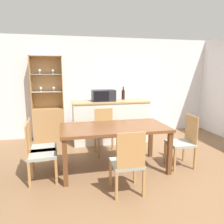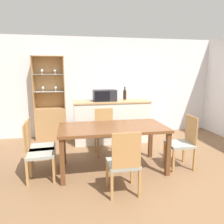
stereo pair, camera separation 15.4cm
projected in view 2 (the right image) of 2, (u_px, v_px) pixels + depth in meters
name	position (u px, v px, depth m)	size (l,w,h in m)	color
ground_plane	(156.00, 175.00, 3.60)	(18.00, 18.00, 0.00)	brown
wall_back	(120.00, 87.00, 5.90)	(6.80, 0.06, 2.55)	silver
kitchen_counter	(112.00, 121.00, 5.28)	(1.81, 0.61, 1.00)	silver
display_cabinet	(51.00, 116.00, 5.51)	(0.75, 0.33, 2.05)	tan
dining_table	(113.00, 131.00, 3.71)	(1.80, 0.91, 0.77)	brown
dining_chair_side_right_near	(182.00, 142.00, 3.85)	(0.44, 0.44, 0.92)	#999E93
dining_chair_head_near	(124.00, 163.00, 3.00)	(0.42, 0.42, 0.92)	#999E93
dining_chair_side_left_far	(39.00, 146.00, 3.66)	(0.45, 0.45, 0.92)	#999E93
dining_chair_head_far	(105.00, 132.00, 4.52)	(0.43, 0.43, 0.92)	#999E93
dining_chair_side_left_near	(37.00, 152.00, 3.39)	(0.45, 0.45, 0.92)	#999E93
microwave	(105.00, 95.00, 5.14)	(0.54, 0.33, 0.26)	#232328
wine_bottle	(125.00, 94.00, 5.42)	(0.08, 0.08, 0.32)	black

